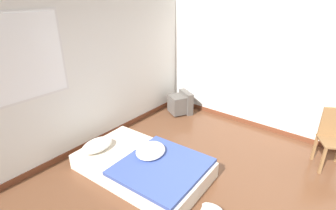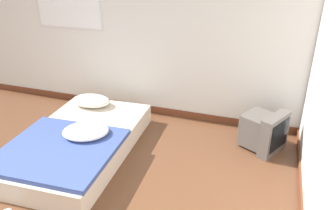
{
  "view_description": "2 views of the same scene",
  "coord_description": "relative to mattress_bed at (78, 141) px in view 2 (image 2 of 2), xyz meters",
  "views": [
    {
      "loc": [
        -2.14,
        -0.8,
        2.5
      ],
      "look_at": [
        1.28,
        1.91,
        0.57
      ],
      "focal_mm": 28.0,
      "sensor_mm": 36.0,
      "label": 1
    },
    {
      "loc": [
        2.1,
        -1.27,
        2.16
      ],
      "look_at": [
        1.11,
        1.71,
        0.65
      ],
      "focal_mm": 35.0,
      "sensor_mm": 36.0,
      "label": 2
    }
  ],
  "objects": [
    {
      "name": "crt_tv",
      "position": [
        2.02,
        0.78,
        0.08
      ],
      "size": [
        0.57,
        0.56,
        0.48
      ],
      "color": "#56514C",
      "rests_on": "ground_plane"
    },
    {
      "name": "mattress_bed",
      "position": [
        0.0,
        0.0,
        0.0
      ],
      "size": [
        1.23,
        1.96,
        0.38
      ],
      "color": "beige",
      "rests_on": "ground_plane"
    },
    {
      "name": "wall_back",
      "position": [
        -0.11,
        1.28,
        1.14
      ],
      "size": [
        7.48,
        0.08,
        2.6
      ],
      "color": "silver",
      "rests_on": "ground_plane"
    }
  ]
}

